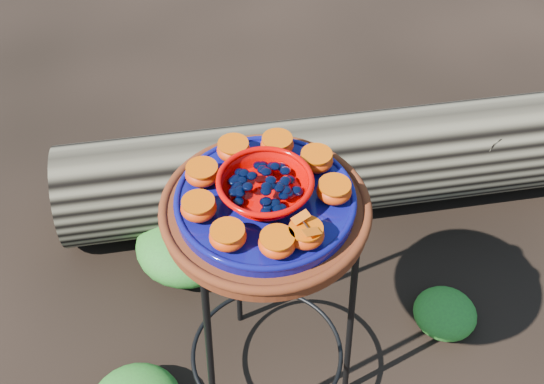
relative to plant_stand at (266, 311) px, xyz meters
name	(u,v)px	position (x,y,z in m)	size (l,w,h in m)	color
ground	(267,380)	(0.00, 0.00, -0.35)	(60.00, 60.00, 0.00)	black
plant_stand	(266,311)	(0.00, 0.00, 0.00)	(0.44, 0.44, 0.70)	black
terracotta_saucer	(265,211)	(0.00, 0.00, 0.37)	(0.43, 0.43, 0.03)	#672B0A
cobalt_plate	(265,201)	(0.00, 0.00, 0.40)	(0.37, 0.37, 0.02)	#0E0954
red_bowl	(265,189)	(0.00, 0.00, 0.44)	(0.18, 0.18, 0.05)	#D40200
glass_gems	(265,175)	(0.00, 0.00, 0.47)	(0.14, 0.14, 0.02)	black
orange_half_0	(306,234)	(0.03, -0.14, 0.43)	(0.07, 0.07, 0.04)	#B93B0D
orange_half_1	(334,191)	(0.13, -0.05, 0.43)	(0.07, 0.07, 0.04)	#B93B0D
orange_half_2	(316,160)	(0.13, 0.04, 0.43)	(0.07, 0.07, 0.04)	#B93B0D
orange_half_3	(277,145)	(0.07, 0.12, 0.43)	(0.07, 0.07, 0.04)	#B93B0D
orange_half_4	(233,150)	(-0.02, 0.14, 0.43)	(0.07, 0.07, 0.04)	#B93B0D
orange_half_5	(202,174)	(-0.10, 0.09, 0.43)	(0.07, 0.07, 0.04)	#B93B0D
orange_half_6	(199,208)	(-0.14, 0.01, 0.43)	(0.07, 0.07, 0.04)	#B93B0D
orange_half_7	(228,236)	(-0.11, -0.08, 0.43)	(0.07, 0.07, 0.04)	#B93B0D
orange_half_8	(277,243)	(-0.03, -0.14, 0.43)	(0.07, 0.07, 0.04)	#B93B0D
butterfly	(306,225)	(0.03, -0.14, 0.46)	(0.07, 0.05, 0.01)	#D45008
driftwood_log	(329,165)	(0.46, 0.57, -0.18)	(1.78, 0.47, 0.33)	black
foliage_right	(445,313)	(0.57, -0.02, -0.30)	(0.19, 0.19, 0.09)	#295C1F
foliage_back	(188,242)	(-0.07, 0.50, -0.27)	(0.34, 0.34, 0.17)	#295C1F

